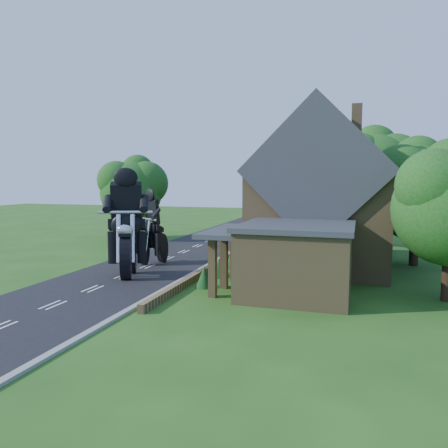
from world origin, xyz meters
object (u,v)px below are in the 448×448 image
(garden_wall, at_px, (221,262))
(motorcycle_follow, at_px, (153,253))
(house, at_px, (321,199))
(motorcycle_lead, at_px, (128,261))
(annex, at_px, (294,258))

(garden_wall, bearing_deg, motorcycle_follow, -165.20)
(house, height_order, motorcycle_lead, house)
(garden_wall, xyz_separation_m, annex, (5.57, -5.80, 1.57))
(garden_wall, distance_m, annex, 8.19)
(annex, bearing_deg, garden_wall, 133.84)
(house, distance_m, motorcycle_follow, 11.31)
(annex, bearing_deg, house, 84.76)
(motorcycle_lead, relative_size, motorcycle_follow, 1.25)
(motorcycle_lead, bearing_deg, annex, 153.28)
(garden_wall, height_order, motorcycle_lead, motorcycle_lead)
(garden_wall, bearing_deg, house, 9.17)
(garden_wall, xyz_separation_m, motorcycle_lead, (-3.97, -5.02, 0.73))
(house, relative_size, annex, 1.45)
(house, height_order, annex, house)
(annex, xyz_separation_m, motorcycle_lead, (-9.54, 0.78, -0.84))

